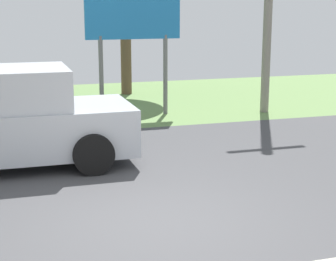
{
  "coord_description": "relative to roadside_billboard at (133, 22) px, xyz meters",
  "views": [
    {
      "loc": [
        -1.98,
        -7.15,
        3.07
      ],
      "look_at": [
        0.49,
        1.0,
        1.1
      ],
      "focal_mm": 59.41,
      "sensor_mm": 36.0,
      "label": 1
    }
  ],
  "objects": [
    {
      "name": "ground_plane",
      "position": [
        -1.51,
        -4.66,
        -2.6
      ],
      "size": [
        40.0,
        22.0,
        0.2
      ],
      "color": "#424244"
    },
    {
      "name": "roadside_billboard",
      "position": [
        0.0,
        0.0,
        0.0
      ],
      "size": [
        2.6,
        0.12,
        3.5
      ],
      "color": "slate",
      "rests_on": "ground_plane"
    }
  ]
}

